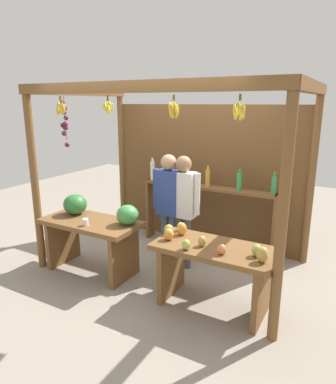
# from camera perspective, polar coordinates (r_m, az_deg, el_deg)

# --- Properties ---
(ground_plane) EXTENTS (12.00, 12.00, 0.00)m
(ground_plane) POSITION_cam_1_polar(r_m,az_deg,el_deg) (5.02, 1.09, -11.71)
(ground_plane) COLOR gray
(ground_plane) RESTS_ON ground
(market_stall) EXTENTS (3.29, 2.02, 2.44)m
(market_stall) POSITION_cam_1_polar(r_m,az_deg,el_deg) (4.97, 3.57, 5.16)
(market_stall) COLOR brown
(market_stall) RESTS_ON ground
(fruit_counter_left) EXTENTS (1.36, 0.65, 1.00)m
(fruit_counter_left) POSITION_cam_1_polar(r_m,az_deg,el_deg) (4.72, -12.28, -5.47)
(fruit_counter_left) COLOR brown
(fruit_counter_left) RESTS_ON ground
(fruit_counter_right) EXTENTS (1.33, 0.64, 0.88)m
(fruit_counter_right) POSITION_cam_1_polar(r_m,az_deg,el_deg) (3.87, 7.41, -11.16)
(fruit_counter_right) COLOR brown
(fruit_counter_right) RESTS_ON ground
(bottle_shelf_unit) EXTENTS (2.11, 0.22, 1.36)m
(bottle_shelf_unit) POSITION_cam_1_polar(r_m,az_deg,el_deg) (5.28, 6.40, -1.22)
(bottle_shelf_unit) COLOR brown
(bottle_shelf_unit) RESTS_ON ground
(vendor_man) EXTENTS (0.48, 0.21, 1.56)m
(vendor_man) POSITION_cam_1_polar(r_m,az_deg,el_deg) (4.70, 0.10, -1.39)
(vendor_man) COLOR #46566A
(vendor_man) RESTS_ON ground
(vendor_woman) EXTENTS (0.48, 0.21, 1.55)m
(vendor_woman) POSITION_cam_1_polar(r_m,az_deg,el_deg) (4.62, 2.51, -1.74)
(vendor_woman) COLOR #4C4647
(vendor_woman) RESTS_ON ground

